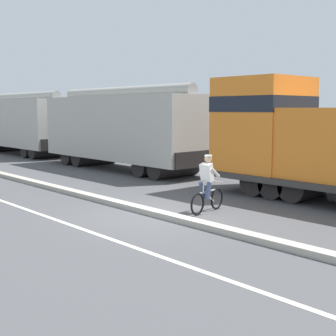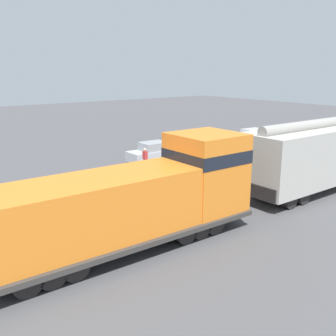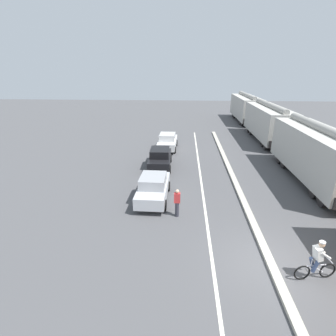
# 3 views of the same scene
# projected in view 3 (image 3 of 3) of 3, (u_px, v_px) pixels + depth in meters

# --- Properties ---
(ground_plane) EXTENTS (120.00, 120.00, 0.00)m
(ground_plane) POSITION_uv_depth(u_px,v_px,m) (270.00, 264.00, 10.94)
(ground_plane) COLOR #4C4C4F
(median_curb) EXTENTS (0.36, 36.00, 0.16)m
(median_curb) POSITION_uv_depth(u_px,v_px,m) (242.00, 197.00, 16.51)
(median_curb) COLOR #B2AD9E
(median_curb) RESTS_ON ground
(lane_stripe) EXTENTS (0.14, 36.00, 0.01)m
(lane_stripe) POSITION_uv_depth(u_px,v_px,m) (203.00, 197.00, 16.67)
(lane_stripe) COLOR silver
(lane_stripe) RESTS_ON ground
(hopper_car_lead) EXTENTS (2.90, 10.60, 4.18)m
(hopper_car_lead) POSITION_uv_depth(u_px,v_px,m) (317.00, 154.00, 18.29)
(hopper_car_lead) COLOR #AFACA4
(hopper_car_lead) RESTS_ON ground
(hopper_car_middle) EXTENTS (2.90, 10.60, 4.18)m
(hopper_car_middle) POSITION_uv_depth(u_px,v_px,m) (268.00, 122.00, 29.11)
(hopper_car_middle) COLOR #AEABA4
(hopper_car_middle) RESTS_ON ground
(hopper_car_trailing) EXTENTS (2.90, 10.60, 4.18)m
(hopper_car_trailing) POSITION_uv_depth(u_px,v_px,m) (246.00, 108.00, 39.93)
(hopper_car_trailing) COLOR #AFACA4
(hopper_car_trailing) RESTS_ON ground
(parked_car_silver) EXTENTS (1.90, 4.23, 1.62)m
(parked_car_silver) POSITION_uv_depth(u_px,v_px,m) (153.00, 187.00, 16.10)
(parked_car_silver) COLOR #B7BABF
(parked_car_silver) RESTS_ON ground
(parked_car_black) EXTENTS (1.91, 4.24, 1.62)m
(parked_car_black) POSITION_uv_depth(u_px,v_px,m) (160.00, 158.00, 21.42)
(parked_car_black) COLOR black
(parked_car_black) RESTS_ON ground
(parked_car_white) EXTENTS (1.93, 4.25, 1.62)m
(parked_car_white) POSITION_uv_depth(u_px,v_px,m) (168.00, 141.00, 26.30)
(parked_car_white) COLOR silver
(parked_car_white) RESTS_ON ground
(cyclist) EXTENTS (1.69, 0.53, 1.71)m
(cyclist) POSITION_uv_depth(u_px,v_px,m) (317.00, 261.00, 9.92)
(cyclist) COLOR black
(cyclist) RESTS_ON ground
(pedestrian_by_cars) EXTENTS (0.34, 0.22, 1.62)m
(pedestrian_by_cars) POSITION_uv_depth(u_px,v_px,m) (177.00, 202.00, 14.23)
(pedestrian_by_cars) COLOR #33333D
(pedestrian_by_cars) RESTS_ON ground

